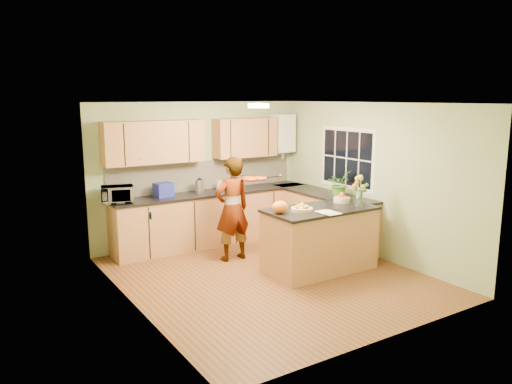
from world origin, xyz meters
TOP-DOWN VIEW (x-y plane):
  - floor at (0.00, 0.00)m, footprint 4.50×4.50m
  - ceiling at (0.00, 0.00)m, footprint 4.00×4.50m
  - wall_back at (0.00, 2.25)m, footprint 4.00×0.02m
  - wall_front at (0.00, -2.25)m, footprint 4.00×0.02m
  - wall_left at (-2.00, 0.00)m, footprint 0.02×4.50m
  - wall_right at (2.00, 0.00)m, footprint 0.02×4.50m
  - back_counter at (0.10, 1.95)m, footprint 3.64×0.62m
  - right_counter at (1.70, 0.85)m, footprint 0.62×2.24m
  - splashback at (0.10, 2.23)m, footprint 3.60×0.02m
  - upper_cabinets at (-0.18, 2.08)m, footprint 3.20×0.34m
  - boiler at (1.70, 2.09)m, footprint 0.40×0.30m
  - window_right at (1.99, 0.60)m, footprint 0.01×1.30m
  - light_switch at (-1.99, -0.60)m, footprint 0.02×0.09m
  - ceiling_lamp at (0.00, 0.30)m, footprint 0.30×0.30m
  - peninsula_island at (0.81, -0.15)m, footprint 1.67×0.86m
  - fruit_dish at (0.46, -0.15)m, footprint 0.31×0.31m
  - orange_bowl at (1.36, -0.00)m, footprint 0.26×0.26m
  - flower_vase at (1.41, -0.33)m, footprint 0.27×0.27m
  - orange_bag at (0.11, -0.10)m, footprint 0.27×0.24m
  - papers at (0.71, -0.45)m, footprint 0.24×0.32m
  - violinist at (-0.06, 0.98)m, footprint 0.62×0.41m
  - violin at (0.14, 0.76)m, footprint 0.69×0.60m
  - microwave at (-1.60, 1.91)m, footprint 0.56×0.45m
  - blue_box at (-0.80, 1.98)m, footprint 0.33×0.26m
  - kettle at (-0.13, 1.97)m, footprint 0.17×0.17m
  - jar_cream at (0.26, 1.98)m, footprint 0.13×0.13m
  - jar_white at (0.45, 1.91)m, footprint 0.15×0.15m
  - potted_plant at (1.70, 0.46)m, footprint 0.49×0.46m

SIDE VIEW (x-z plane):
  - floor at x=0.00m, z-range 0.00..0.00m
  - back_counter at x=0.10m, z-range 0.00..0.94m
  - right_counter at x=1.70m, z-range 0.00..0.94m
  - peninsula_island at x=0.81m, z-range 0.00..0.96m
  - violinist at x=-0.06m, z-range 0.00..1.67m
  - papers at x=0.71m, z-range 0.96..0.97m
  - fruit_dish at x=0.46m, z-range 0.95..1.06m
  - orange_bowl at x=1.36m, z-range 0.95..1.10m
  - jar_white at x=0.45m, z-range 0.94..1.12m
  - jar_cream at x=0.26m, z-range 0.94..1.12m
  - orange_bag at x=0.11m, z-range 0.96..1.14m
  - blue_box at x=-0.80m, z-range 0.94..1.18m
  - kettle at x=-0.13m, z-range 0.91..1.22m
  - microwave at x=-1.60m, z-range 0.94..1.21m
  - potted_plant at x=1.70m, z-range 0.94..1.37m
  - splashback at x=0.10m, z-range 0.94..1.46m
  - wall_back at x=0.00m, z-range 0.00..2.50m
  - wall_front at x=0.00m, z-range 0.00..2.50m
  - wall_left at x=-2.00m, z-range 0.00..2.50m
  - wall_right at x=2.00m, z-range 0.00..2.50m
  - flower_vase at x=1.41m, z-range 1.04..1.54m
  - light_switch at x=-1.99m, z-range 1.26..1.34m
  - violin at x=0.14m, z-range 1.25..1.42m
  - window_right at x=1.99m, z-range 1.02..2.08m
  - upper_cabinets at x=-0.18m, z-range 1.50..2.20m
  - boiler at x=1.70m, z-range 1.47..2.33m
  - ceiling_lamp at x=0.00m, z-range 2.43..2.50m
  - ceiling at x=0.00m, z-range 2.49..2.51m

